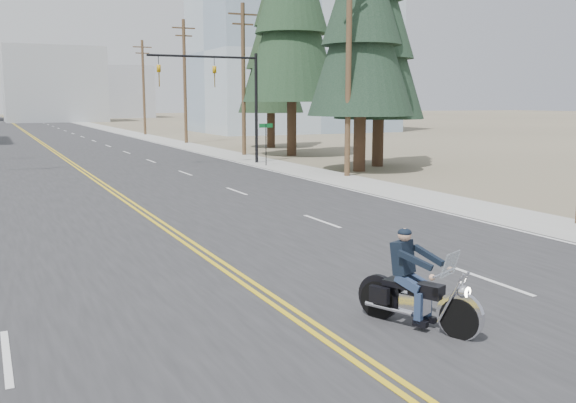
% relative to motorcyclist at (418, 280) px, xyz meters
% --- Properties ---
extents(ground_plane, '(400.00, 400.00, 0.00)m').
position_rel_motorcyclist_xyz_m(ground_plane, '(-1.70, -2.34, -0.89)').
color(ground_plane, '#776D56').
rests_on(ground_plane, ground).
extents(road, '(20.00, 200.00, 0.01)m').
position_rel_motorcyclist_xyz_m(road, '(-1.70, 67.66, -0.89)').
color(road, '#303033').
rests_on(road, ground).
extents(sidewalk_right, '(3.00, 200.00, 0.01)m').
position_rel_motorcyclist_xyz_m(sidewalk_right, '(9.80, 67.66, -0.89)').
color(sidewalk_right, '#A5A5A0').
rests_on(sidewalk_right, ground).
extents(traffic_mast_right, '(7.10, 0.26, 7.00)m').
position_rel_motorcyclist_xyz_m(traffic_mast_right, '(7.28, 29.66, 4.04)').
color(traffic_mast_right, black).
rests_on(traffic_mast_right, ground).
extents(street_sign, '(0.90, 0.06, 2.62)m').
position_rel_motorcyclist_xyz_m(street_sign, '(9.10, 27.66, 0.91)').
color(street_sign, black).
rests_on(street_sign, ground).
extents(utility_pole_b, '(2.20, 0.30, 11.50)m').
position_rel_motorcyclist_xyz_m(utility_pole_b, '(10.80, 20.66, 5.09)').
color(utility_pole_b, brown).
rests_on(utility_pole_b, ground).
extents(utility_pole_c, '(2.20, 0.30, 11.00)m').
position_rel_motorcyclist_xyz_m(utility_pole_c, '(10.80, 35.66, 4.84)').
color(utility_pole_c, brown).
rests_on(utility_pole_c, ground).
extents(utility_pole_d, '(2.20, 0.30, 11.50)m').
position_rel_motorcyclist_xyz_m(utility_pole_d, '(10.80, 50.66, 5.09)').
color(utility_pole_d, brown).
rests_on(utility_pole_d, ground).
extents(utility_pole_e, '(2.20, 0.30, 11.00)m').
position_rel_motorcyclist_xyz_m(utility_pole_e, '(10.80, 67.66, 4.84)').
color(utility_pole_e, brown).
rests_on(utility_pole_e, ground).
extents(glass_building, '(24.00, 16.00, 20.00)m').
position_rel_motorcyclist_xyz_m(glass_building, '(30.30, 67.66, 9.11)').
color(glass_building, '#9EB5CC').
rests_on(glass_building, ground).
extents(haze_bldg_b, '(18.00, 14.00, 14.00)m').
position_rel_motorcyclist_xyz_m(haze_bldg_b, '(6.30, 122.66, 6.11)').
color(haze_bldg_b, '#ADB2B7').
rests_on(haze_bldg_b, ground).
extents(haze_bldg_c, '(16.00, 12.00, 18.00)m').
position_rel_motorcyclist_xyz_m(haze_bldg_c, '(38.30, 107.66, 8.11)').
color(haze_bldg_c, '#B7BCC6').
rests_on(haze_bldg_c, ground).
extents(haze_bldg_e, '(14.00, 14.00, 12.00)m').
position_rel_motorcyclist_xyz_m(haze_bldg_e, '(23.30, 147.66, 5.11)').
color(haze_bldg_e, '#B7BCC6').
rests_on(haze_bldg_e, ground).
extents(motorcyclist, '(1.82, 2.49, 1.78)m').
position_rel_motorcyclist_xyz_m(motorcyclist, '(0.00, 0.00, 0.00)').
color(motorcyclist, black).
rests_on(motorcyclist, ground).
extents(conifer_near, '(6.01, 6.01, 15.91)m').
position_rel_motorcyclist_xyz_m(conifer_near, '(12.69, 22.49, 8.24)').
color(conifer_near, '#382619').
rests_on(conifer_near, ground).
extents(conifer_mid, '(5.50, 5.50, 14.67)m').
position_rel_motorcyclist_xyz_m(conifer_mid, '(15.27, 24.51, 7.53)').
color(conifer_mid, '#382619').
rests_on(conifer_mid, ground).
extents(conifer_far, '(5.61, 5.61, 15.03)m').
position_rel_motorcyclist_xyz_m(conifer_far, '(15.82, 41.99, 7.73)').
color(conifer_far, '#382619').
rests_on(conifer_far, ground).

